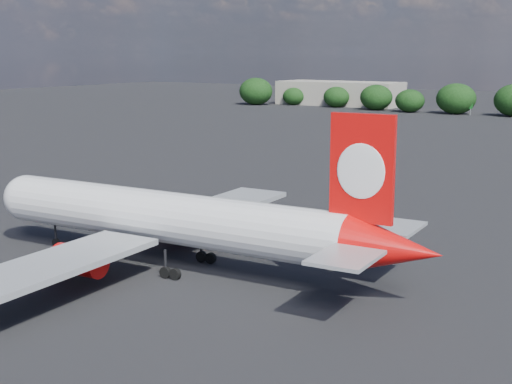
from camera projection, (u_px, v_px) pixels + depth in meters
The scene contains 4 objects.
ground at pixel (343, 181), 101.01m from camera, with size 500.00×500.00×0.00m, color black.
qantas_airliner at pixel (181, 221), 58.98m from camera, with size 42.03×39.94×13.72m.
terminal_building at pixel (340, 93), 243.71m from camera, with size 42.00×16.00×8.00m.
highway_sign at pixel (462, 104), 205.82m from camera, with size 6.00×0.30×4.50m.
Camera 1 is at (43.12, -30.44, 17.92)m, focal length 50.00 mm.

